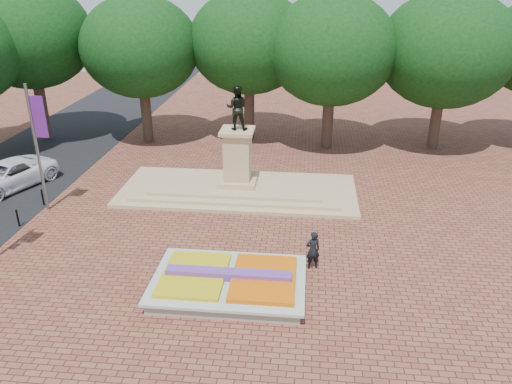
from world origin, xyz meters
TOP-DOWN VIEW (x-y plane):
  - ground at (0.00, 0.00)m, footprint 90.00×90.00m
  - flower_bed at (1.03, -2.00)m, footprint 6.30×4.30m
  - monument at (0.00, 8.00)m, footprint 14.00×6.00m
  - tree_row_back at (2.33, 18.00)m, footprint 44.80×8.80m
  - van at (-13.99, 7.06)m, footprint 4.86×6.59m
  - pedestrian at (4.43, 0.06)m, footprint 0.77×0.63m

SIDE VIEW (x-z plane):
  - ground at x=0.00m, z-range 0.00..0.00m
  - flower_bed at x=1.03m, z-range -0.08..0.83m
  - van at x=-13.99m, z-range 0.00..1.66m
  - monument at x=0.00m, z-range -2.32..4.09m
  - pedestrian at x=4.43m, z-range 0.00..1.81m
  - tree_row_back at x=2.33m, z-range 1.46..11.89m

